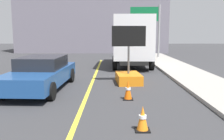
{
  "coord_description": "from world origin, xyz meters",
  "views": [
    {
      "loc": [
        0.96,
        2.53,
        2.34
      ],
      "look_at": [
        0.98,
        7.57,
        1.59
      ],
      "focal_mm": 38.96,
      "sensor_mm": 36.0,
      "label": 1
    }
  ],
  "objects_px": {
    "arrow_board_trailer": "(128,73)",
    "box_truck": "(131,40)",
    "pickup_car": "(41,73)",
    "highway_guide_sign": "(150,22)",
    "traffic_cone_mid_lane": "(142,119)",
    "traffic_cone_far_lane": "(127,90)"
  },
  "relations": [
    {
      "from": "traffic_cone_mid_lane",
      "to": "pickup_car",
      "type": "bearing_deg",
      "value": 129.82
    },
    {
      "from": "highway_guide_sign",
      "to": "box_truck",
      "type": "bearing_deg",
      "value": -110.98
    },
    {
      "from": "pickup_car",
      "to": "arrow_board_trailer",
      "type": "bearing_deg",
      "value": 19.86
    },
    {
      "from": "pickup_car",
      "to": "traffic_cone_far_lane",
      "type": "relative_size",
      "value": 7.3
    },
    {
      "from": "arrow_board_trailer",
      "to": "box_truck",
      "type": "relative_size",
      "value": 0.41
    },
    {
      "from": "traffic_cone_far_lane",
      "to": "pickup_car",
      "type": "bearing_deg",
      "value": 155.25
    },
    {
      "from": "pickup_car",
      "to": "highway_guide_sign",
      "type": "distance_m",
      "value": 14.81
    },
    {
      "from": "box_truck",
      "to": "highway_guide_sign",
      "type": "relative_size",
      "value": 1.33
    },
    {
      "from": "box_truck",
      "to": "highway_guide_sign",
      "type": "xyz_separation_m",
      "value": [
        2.18,
        5.69,
        1.55
      ]
    },
    {
      "from": "pickup_car",
      "to": "traffic_cone_mid_lane",
      "type": "xyz_separation_m",
      "value": [
        3.72,
        -4.46,
        -0.4
      ]
    },
    {
      "from": "pickup_car",
      "to": "traffic_cone_mid_lane",
      "type": "height_order",
      "value": "pickup_car"
    },
    {
      "from": "box_truck",
      "to": "traffic_cone_mid_lane",
      "type": "xyz_separation_m",
      "value": [
        -0.7,
        -11.74,
        -1.57
      ]
    },
    {
      "from": "pickup_car",
      "to": "box_truck",
      "type": "bearing_deg",
      "value": 58.74
    },
    {
      "from": "arrow_board_trailer",
      "to": "box_truck",
      "type": "distance_m",
      "value": 6.11
    },
    {
      "from": "box_truck",
      "to": "traffic_cone_far_lane",
      "type": "relative_size",
      "value": 9.56
    },
    {
      "from": "arrow_board_trailer",
      "to": "highway_guide_sign",
      "type": "xyz_separation_m",
      "value": [
        2.83,
        11.61,
        2.94
      ]
    },
    {
      "from": "pickup_car",
      "to": "traffic_cone_far_lane",
      "type": "height_order",
      "value": "pickup_car"
    },
    {
      "from": "highway_guide_sign",
      "to": "traffic_cone_far_lane",
      "type": "distance_m",
      "value": 15.24
    },
    {
      "from": "box_truck",
      "to": "pickup_car",
      "type": "relative_size",
      "value": 1.31
    },
    {
      "from": "traffic_cone_mid_lane",
      "to": "arrow_board_trailer",
      "type": "bearing_deg",
      "value": 89.55
    },
    {
      "from": "traffic_cone_mid_lane",
      "to": "traffic_cone_far_lane",
      "type": "xyz_separation_m",
      "value": [
        -0.17,
        2.83,
        0.04
      ]
    },
    {
      "from": "arrow_board_trailer",
      "to": "box_truck",
      "type": "xyz_separation_m",
      "value": [
        0.65,
        5.92,
        1.39
      ]
    }
  ]
}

